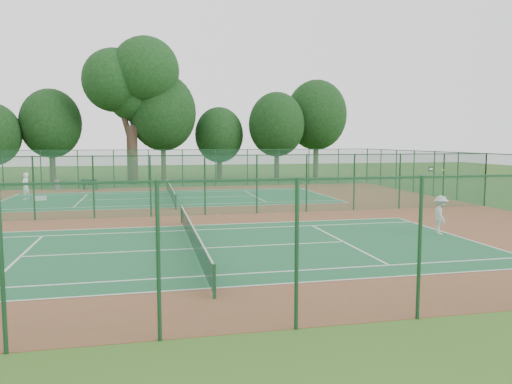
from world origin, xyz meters
TOP-DOWN VIEW (x-y plane):
  - ground at (0.00, 0.00)m, footprint 120.00×120.00m
  - red_pad at (0.00, 0.00)m, footprint 40.00×36.00m
  - court_near at (0.00, -9.00)m, footprint 23.77×10.97m
  - court_far at (0.00, 9.00)m, footprint 23.77×10.97m
  - fence_north at (0.00, 18.00)m, footprint 40.00×0.09m
  - fence_south at (0.00, -18.00)m, footprint 40.00×0.09m
  - fence_east at (20.00, 0.00)m, footprint 0.09×36.00m
  - fence_divider at (0.00, 0.00)m, footprint 40.00×0.09m
  - tennis_net_near at (0.00, -9.00)m, footprint 0.10×12.90m
  - tennis_net_far at (0.00, 9.00)m, footprint 0.10×12.90m
  - player_near at (11.38, -8.37)m, footprint 1.01×1.31m
  - player_far at (-10.32, 10.07)m, footprint 0.70×0.84m
  - trash_bin at (-9.38, 17.48)m, footprint 0.60×0.60m
  - bench at (-6.61, 17.02)m, footprint 1.53×0.88m
  - kit_bag at (-9.27, 9.46)m, footprint 0.85×0.32m
  - stray_ball_a at (2.80, -0.98)m, footprint 0.08×0.08m
  - stray_ball_b at (5.62, -0.98)m, footprint 0.06×0.06m
  - stray_ball_c at (2.22, -0.34)m, footprint 0.08×0.08m
  - big_tree at (-2.97, 22.52)m, footprint 9.38×6.87m
  - evergreen_row at (0.50, 24.25)m, footprint 39.00×5.00m

SIDE VIEW (x-z plane):
  - ground at x=0.00m, z-range 0.00..0.00m
  - evergreen_row at x=0.50m, z-range -6.00..6.00m
  - red_pad at x=0.00m, z-range 0.00..0.01m
  - court_near at x=0.00m, z-range 0.01..0.02m
  - court_far at x=0.00m, z-range 0.01..0.02m
  - stray_ball_b at x=5.62m, z-range 0.01..0.07m
  - stray_ball_c at x=2.22m, z-range 0.01..0.09m
  - stray_ball_a at x=2.80m, z-range 0.01..0.09m
  - kit_bag at x=-9.27m, z-range 0.01..0.33m
  - trash_bin at x=-9.38m, z-range 0.01..0.87m
  - bench at x=-6.61m, z-range 0.02..0.93m
  - tennis_net_near at x=0.00m, z-range 0.06..1.03m
  - tennis_net_far at x=0.00m, z-range 0.06..1.03m
  - player_near at x=11.38m, z-range 0.02..1.81m
  - player_far at x=-10.32m, z-range 0.02..1.99m
  - fence_east at x=20.00m, z-range 0.01..3.51m
  - fence_north at x=0.00m, z-range 0.01..3.51m
  - fence_south at x=0.00m, z-range 0.01..3.51m
  - fence_divider at x=0.00m, z-range 0.01..3.51m
  - big_tree at x=-2.97m, z-range 3.00..17.41m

